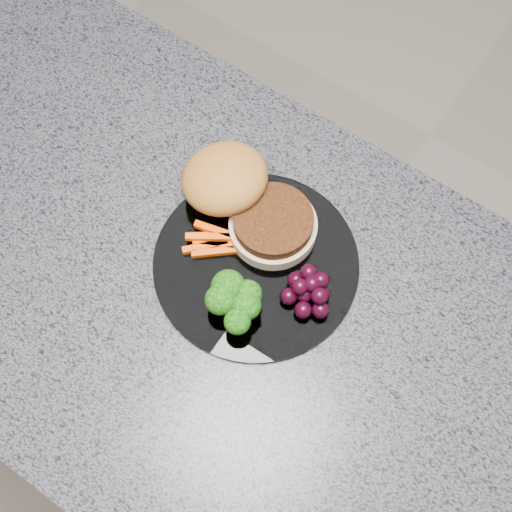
{
  "coord_description": "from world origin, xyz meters",
  "views": [
    {
      "loc": [
        0.24,
        -0.23,
        1.73
      ],
      "look_at": [
        0.04,
        0.06,
        0.93
      ],
      "focal_mm": 50.0,
      "sensor_mm": 36.0,
      "label": 1
    }
  ],
  "objects_px": {
    "plate": "(256,263)",
    "grape_bunch": "(309,290)",
    "burger": "(242,196)",
    "island_cabinet": "(220,380)"
  },
  "relations": [
    {
      "from": "island_cabinet",
      "to": "burger",
      "type": "distance_m",
      "value": 0.52
    },
    {
      "from": "burger",
      "to": "grape_bunch",
      "type": "height_order",
      "value": "burger"
    },
    {
      "from": "plate",
      "to": "grape_bunch",
      "type": "bearing_deg",
      "value": 0.24
    },
    {
      "from": "plate",
      "to": "burger",
      "type": "relative_size",
      "value": 1.28
    },
    {
      "from": "grape_bunch",
      "to": "burger",
      "type": "bearing_deg",
      "value": 158.19
    },
    {
      "from": "plate",
      "to": "island_cabinet",
      "type": "bearing_deg",
      "value": -120.85
    },
    {
      "from": "plate",
      "to": "burger",
      "type": "bearing_deg",
      "value": 137.26
    },
    {
      "from": "plate",
      "to": "grape_bunch",
      "type": "relative_size",
      "value": 3.87
    },
    {
      "from": "grape_bunch",
      "to": "plate",
      "type": "bearing_deg",
      "value": -179.76
    },
    {
      "from": "island_cabinet",
      "to": "burger",
      "type": "bearing_deg",
      "value": 101.19
    }
  ]
}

